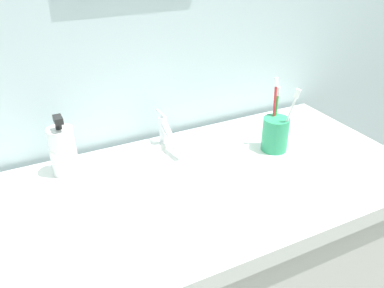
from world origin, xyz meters
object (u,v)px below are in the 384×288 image
Objects in this scene: toothbrush_cup at (275,134)px; toothbrush_white at (289,117)px; toothbrush_green at (276,113)px; soap_dispenser at (63,151)px; faucet at (166,133)px; toothbrush_red at (274,109)px.

toothbrush_cup is 0.07m from toothbrush_white.
toothbrush_green is 0.92× the size of toothbrush_white.
toothbrush_green is 1.06× the size of soap_dispenser.
faucet is 0.76× the size of toothbrush_red.
faucet is at bearing 150.90° from toothbrush_cup.
faucet is at bearing 154.46° from toothbrush_red.
faucet is 0.34m from toothbrush_white.
toothbrush_red is 1.07× the size of toothbrush_white.
toothbrush_cup is at bearing -99.58° from toothbrush_red.
soap_dispenser is (-0.58, 0.17, -0.05)m from toothbrush_white.
toothbrush_red is 0.05m from toothbrush_white.
toothbrush_red reaches higher than soap_dispenser.
toothbrush_green is (0.28, -0.13, 0.06)m from faucet.
soap_dispenser is at bearing 167.52° from toothbrush_red.
toothbrush_red is at bearing -25.54° from faucet.
toothbrush_green is (0.01, 0.00, -0.01)m from toothbrush_red.
toothbrush_red is at bearing -12.48° from soap_dispenser.
faucet is 0.31m from toothbrush_red.
toothbrush_white is (0.02, -0.03, 0.06)m from toothbrush_cup.
soap_dispenser is at bearing -178.77° from faucet.
toothbrush_red is (0.00, 0.02, 0.07)m from toothbrush_cup.
toothbrush_red is at bearing -174.42° from toothbrush_green.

